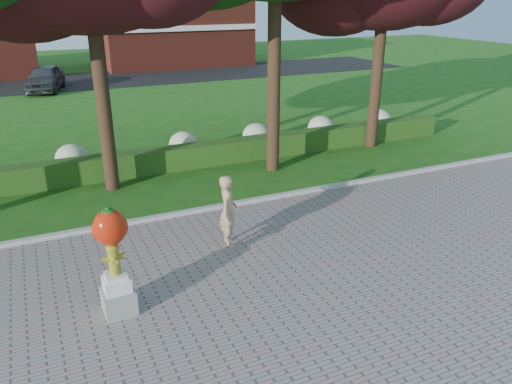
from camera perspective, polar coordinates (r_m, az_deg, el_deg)
ground at (r=11.89m, az=-1.47°, el=-7.78°), size 100.00×100.00×0.00m
walkway at (r=9.01m, az=9.21°, el=-19.14°), size 40.00×14.00×0.04m
curb at (r=14.37m, az=-6.19°, el=-2.07°), size 40.00×0.18×0.15m
lawn_hedge at (r=17.86m, az=-10.38°, el=3.68°), size 24.00×0.70×0.80m
hydrangea_row at (r=18.88m, az=-9.52°, el=5.21°), size 20.10×1.10×0.99m
street at (r=38.18m, az=-18.65°, el=11.99°), size 50.00×8.00×0.02m
building_right at (r=45.22m, az=-9.60°, el=18.27°), size 12.00×8.00×6.40m
hydrant_sculpture at (r=9.84m, az=-15.95°, el=-7.29°), size 0.66×0.63×2.25m
woman at (r=12.13m, az=-3.22°, el=-2.16°), size 0.52×0.71×1.82m
parked_car at (r=34.90m, az=-22.97°, el=11.90°), size 2.94×4.93×1.57m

